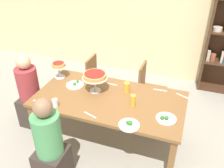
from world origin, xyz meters
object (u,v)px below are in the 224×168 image
Objects in this scene: diner_near_left at (50,149)px; cutlery_fork_near at (90,115)px; dining_table at (109,103)px; beer_glass_amber_short at (133,101)px; cutlery_fork_far at (40,101)px; diner_head_west at (30,96)px; chair_far_right at (148,88)px; cutlery_spare_fork at (111,84)px; cutlery_knife_far at (183,96)px; salad_plate_far_diner at (75,85)px; beer_glass_amber_tall at (127,87)px; salad_plate_spare at (166,118)px; deep_dish_pizza_stand at (95,77)px; personal_pizza_stand at (59,66)px; water_glass_clear_near at (55,103)px; salad_plate_near_diner at (129,124)px; chair_far_left at (98,80)px; cutlery_knife_near at (160,90)px.

cutlery_fork_near is (0.31, 0.41, 0.25)m from diner_near_left.
dining_table is at bearing -26.30° from diner_near_left.
beer_glass_amber_short is at bearing -44.32° from diner_near_left.
diner_head_west is at bearing 131.39° from cutlery_fork_far.
cutlery_spare_fork is (-0.44, -0.48, 0.26)m from chair_far_right.
cutlery_fork_far is at bearing 46.09° from cutlery_knife_far.
beer_glass_amber_tall reaches higher than salad_plate_far_diner.
diner_head_west reaches higher than cutlery_fork_near.
chair_far_right is 3.79× the size of salad_plate_spare.
diner_near_left reaches higher than salad_plate_far_diner.
cutlery_knife_far is at bearing -174.39° from cutlery_spare_fork.
salad_plate_spare is (0.97, -0.27, -0.20)m from deep_dish_pizza_stand.
salad_plate_far_diner is (0.31, -0.13, -0.17)m from personal_pizza_stand.
salad_plate_far_diner is at bearing 9.16° from diner_near_left.
beer_glass_amber_tall is at bearing 34.66° from cutlery_knife_far.
diner_near_left is 1.20m from cutlery_spare_fork.
beer_glass_amber_short is at bearing 20.80° from water_glass_clear_near.
beer_glass_amber_tall is at bearing 6.63° from salad_plate_far_diner.
salad_plate_near_diner is at bearing -70.64° from beer_glass_amber_tall.
beer_glass_amber_tall is 0.89× the size of beer_glass_amber_short.
chair_far_left reaches higher than salad_plate_near_diner.
salad_plate_near_diner is at bearing -39.67° from deep_dish_pizza_stand.
cutlery_fork_far is 1.00× the size of cutlery_knife_far.
personal_pizza_stand is at bearing -35.77° from chair_far_left.
water_glass_clear_near is 1.37m from cutlery_knife_near.
cutlery_fork_near reaches higher than dining_table.
beer_glass_amber_short reaches higher than salad_plate_near_diner.
dining_table is at bearing 36.04° from water_glass_clear_near.
water_glass_clear_near is at bearing -170.64° from salad_plate_spare.
water_glass_clear_near is 0.60× the size of cutlery_fork_far.
water_glass_clear_near is at bearing -89.23° from salad_plate_far_diner.
salad_plate_near_diner is 1.01× the size of salad_plate_spare.
salad_plate_far_diner is 2.24× the size of water_glass_clear_near.
salad_plate_near_diner is at bearing -63.87° from diner_near_left.
water_glass_clear_near is 0.25m from cutlery_fork_far.
cutlery_spare_fork is (0.77, 0.08, -0.17)m from personal_pizza_stand.
dining_table is 10.51× the size of cutlery_knife_far.
water_glass_clear_near reaches higher than cutlery_fork_near.
cutlery_knife_near is at bearing 61.55° from beer_glass_amber_short.
beer_glass_amber_short is at bearing 58.72° from cutlery_knife_near.
personal_pizza_stand is 1.30× the size of cutlery_spare_fork.
diner_near_left is at bearing -80.84° from salad_plate_far_diner.
salad_plate_spare is at bearing -15.17° from personal_pizza_stand.
beer_glass_amber_tall is at bearing -29.02° from diner_near_left.
dining_table is 0.92m from diner_near_left.
cutlery_spare_fork is at bearing 23.65° from salad_plate_far_diner.
personal_pizza_stand is at bearing 165.09° from beer_glass_amber_short.
chair_far_right is at bearing 92.01° from salad_plate_near_diner.
chair_far_left is at bearing 134.14° from beer_glass_amber_short.
beer_glass_amber_tall is 0.32m from beer_glass_amber_short.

